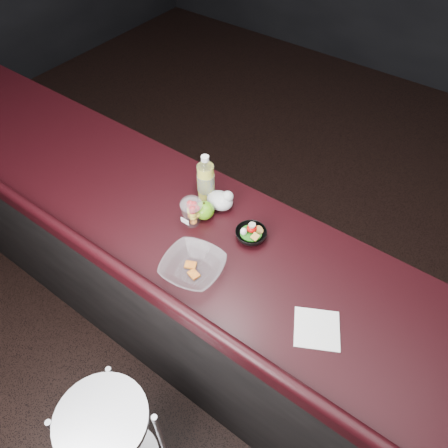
{
  "coord_description": "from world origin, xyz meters",
  "views": [
    {
      "loc": [
        0.74,
        -0.64,
        2.42
      ],
      "look_at": [
        0.03,
        0.33,
        1.1
      ],
      "focal_mm": 35.0,
      "sensor_mm": 36.0,
      "label": 1
    }
  ],
  "objects": [
    {
      "name": "paper_napkin",
      "position": [
        0.55,
        0.18,
        1.02
      ],
      "size": [
        0.22,
        0.22,
        0.0
      ],
      "primitive_type": "cube",
      "rotation": [
        0.0,
        0.0,
        0.49
      ],
      "color": "white",
      "rests_on": "counter"
    },
    {
      "name": "fruit_cup",
      "position": [
        -0.13,
        0.32,
        1.09
      ],
      "size": [
        0.1,
        0.1,
        0.14
      ],
      "color": "white",
      "rests_on": "counter"
    },
    {
      "name": "stool_left",
      "position": [
        0.04,
        -0.46,
        0.53
      ],
      "size": [
        0.39,
        0.39,
        0.73
      ],
      "rotation": [
        0.0,
        0.0,
        -0.1
      ],
      "color": "silver",
      "rests_on": "ground"
    },
    {
      "name": "takeout_bowl",
      "position": [
        0.04,
        0.11,
        1.05
      ],
      "size": [
        0.28,
        0.28,
        0.06
      ],
      "rotation": [
        0.0,
        0.0,
        0.16
      ],
      "color": "silver",
      "rests_on": "counter"
    },
    {
      "name": "lemonade_bottle",
      "position": [
        -0.18,
        0.48,
        1.12
      ],
      "size": [
        0.08,
        0.08,
        0.24
      ],
      "color": "yellow",
      "rests_on": "counter"
    },
    {
      "name": "room_shell",
      "position": [
        0.0,
        0.0,
        1.83
      ],
      "size": [
        8.0,
        8.0,
        8.0
      ],
      "color": "black",
      "rests_on": "ground"
    },
    {
      "name": "counter",
      "position": [
        0.0,
        0.3,
        0.51
      ],
      "size": [
        4.06,
        0.71,
        1.02
      ],
      "color": "black",
      "rests_on": "ground"
    },
    {
      "name": "snack_bowl",
      "position": [
        0.12,
        0.4,
        1.04
      ],
      "size": [
        0.16,
        0.16,
        0.07
      ],
      "rotation": [
        0.0,
        0.0,
        -0.27
      ],
      "color": "black",
      "rests_on": "counter"
    },
    {
      "name": "ground",
      "position": [
        0.0,
        0.0,
        0.0
      ],
      "size": [
        8.0,
        8.0,
        0.0
      ],
      "primitive_type": "plane",
      "color": "black",
      "rests_on": "ground"
    },
    {
      "name": "green_apple",
      "position": [
        -0.11,
        0.38,
        1.06
      ],
      "size": [
        0.09,
        0.09,
        0.09
      ],
      "color": "#2A880F",
      "rests_on": "counter"
    },
    {
      "name": "plastic_bag",
      "position": [
        -0.09,
        0.47,
        1.06
      ],
      "size": [
        0.13,
        0.1,
        0.09
      ],
      "color": "silver",
      "rests_on": "counter"
    }
  ]
}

